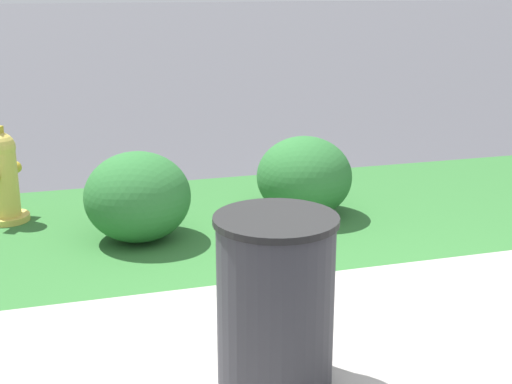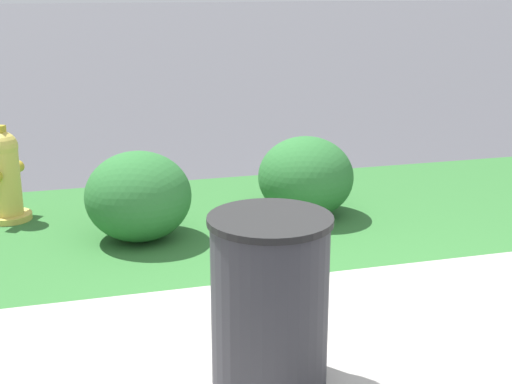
% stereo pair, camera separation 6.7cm
% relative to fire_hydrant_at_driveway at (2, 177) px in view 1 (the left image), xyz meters
% --- Properties ---
extents(ground_plane, '(120.00, 120.00, 0.00)m').
position_rel_fire_hydrant_at_driveway_xyz_m(ground_plane, '(1.67, -2.55, -0.34)').
color(ground_plane, '#424247').
extents(sidewalk_pavement, '(18.00, 1.88, 0.01)m').
position_rel_fire_hydrant_at_driveway_xyz_m(sidewalk_pavement, '(1.67, -2.55, -0.34)').
color(sidewalk_pavement, '#9E9993').
rests_on(sidewalk_pavement, ground).
extents(grass_verge, '(18.00, 2.33, 0.01)m').
position_rel_fire_hydrant_at_driveway_xyz_m(grass_verge, '(1.67, -0.44, -0.34)').
color(grass_verge, '#2D662D').
rests_on(grass_verge, ground).
extents(fire_hydrant_at_driveway, '(0.37, 0.39, 0.72)m').
position_rel_fire_hydrant_at_driveway_xyz_m(fire_hydrant_at_driveway, '(0.00, 0.00, 0.00)').
color(fire_hydrant_at_driveway, gold).
rests_on(fire_hydrant_at_driveway, ground).
extents(trash_bin, '(0.53, 0.53, 0.78)m').
position_rel_fire_hydrant_at_driveway_xyz_m(trash_bin, '(1.24, -2.69, 0.05)').
color(trash_bin, '#333338').
rests_on(trash_bin, ground).
extents(shrub_bush_mid_verge, '(0.72, 0.72, 0.61)m').
position_rel_fire_hydrant_at_driveway_xyz_m(shrub_bush_mid_verge, '(2.18, -0.50, -0.04)').
color(shrub_bush_mid_verge, '#28662D').
rests_on(shrub_bush_mid_verge, ground).
extents(shrub_bush_far_verge, '(0.73, 0.73, 0.62)m').
position_rel_fire_hydrant_at_driveway_xyz_m(shrub_bush_far_verge, '(0.90, -0.68, -0.03)').
color(shrub_bush_far_verge, '#28662D').
rests_on(shrub_bush_far_verge, ground).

